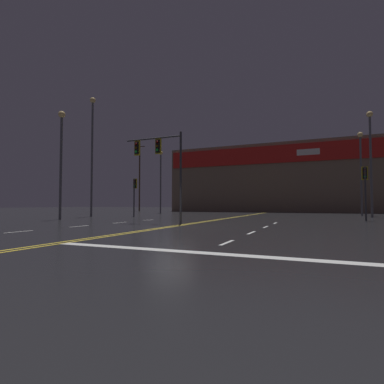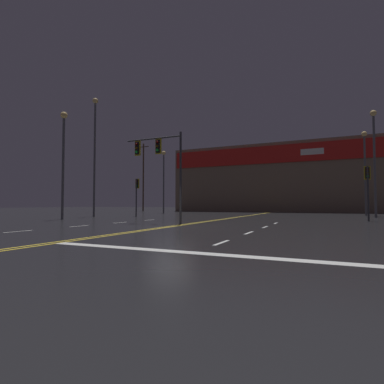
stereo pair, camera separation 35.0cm
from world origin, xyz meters
name	(u,v)px [view 1 (the left image)]	position (x,y,z in m)	size (l,w,h in m)	color
ground_plane	(171,227)	(0.00, 0.00, 0.00)	(200.00, 200.00, 0.00)	black
road_markings	(174,229)	(0.90, -1.43, 0.00)	(14.20, 60.00, 0.01)	gold
traffic_signal_median	(158,155)	(-2.09, 2.17, 4.38)	(4.09, 0.36, 5.76)	#38383D
traffic_signal_corner_northwest	(135,189)	(-9.71, 10.76, 2.81)	(0.42, 0.36, 3.82)	#38383D
traffic_signal_corner_northeast	(365,181)	(10.51, 10.53, 2.94)	(0.42, 0.36, 4.00)	#38383D
streetlight_near_left	(361,162)	(11.59, 22.61, 5.87)	(0.56, 0.56, 9.16)	#59595E
streetlight_median_approach	(371,150)	(11.86, 17.50, 6.31)	(0.56, 0.56, 9.96)	#59595E
streetlight_far_left	(161,173)	(-12.78, 21.52, 5.59)	(0.56, 0.56, 8.64)	#59595E
streetlight_far_right	(92,143)	(-13.46, 8.76, 7.41)	(0.56, 0.56, 12.00)	#59595E
streetlight_far_median	(61,149)	(-11.75, 3.31, 5.68)	(0.56, 0.56, 8.81)	#59595E
building_backdrop	(273,180)	(0.00, 37.78, 5.46)	(33.67, 10.23, 10.89)	#7A6651
utility_pole_row	(260,170)	(-1.13, 32.30, 6.57)	(46.03, 0.26, 12.88)	#4C3828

